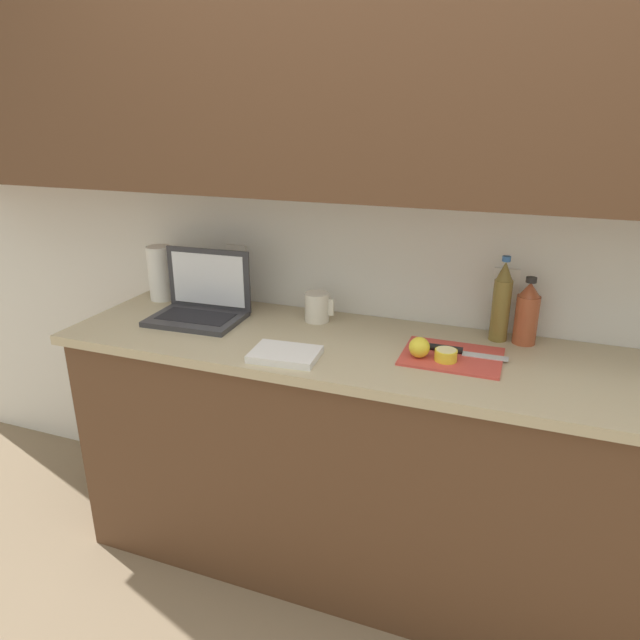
% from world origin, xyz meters
% --- Properties ---
extents(ground_plane, '(12.00, 12.00, 0.00)m').
position_xyz_m(ground_plane, '(0.00, 0.00, 0.00)').
color(ground_plane, '#847056').
rests_on(ground_plane, ground).
extents(wall_back, '(5.20, 0.38, 2.60)m').
position_xyz_m(wall_back, '(-0.00, 0.23, 1.56)').
color(wall_back, white).
rests_on(wall_back, ground_plane).
extents(counter_unit, '(2.50, 0.61, 0.94)m').
position_xyz_m(counter_unit, '(0.02, 0.00, 0.48)').
color(counter_unit, brown).
rests_on(counter_unit, ground_plane).
extents(laptop, '(0.36, 0.26, 0.26)m').
position_xyz_m(laptop, '(-0.84, 0.06, 1.00)').
color(laptop, '#333338').
rests_on(laptop, counter_unit).
extents(cutting_board, '(0.32, 0.25, 0.01)m').
position_xyz_m(cutting_board, '(0.14, 0.01, 0.94)').
color(cutting_board, '#D1473D').
rests_on(cutting_board, counter_unit).
extents(knife, '(0.26, 0.04, 0.02)m').
position_xyz_m(knife, '(0.15, 0.03, 0.95)').
color(knife, silver).
rests_on(knife, cutting_board).
extents(lemon_half_cut, '(0.07, 0.07, 0.04)m').
position_xyz_m(lemon_half_cut, '(0.13, -0.04, 0.96)').
color(lemon_half_cut, yellow).
rests_on(lemon_half_cut, cutting_board).
extents(lemon_whole_beside, '(0.07, 0.07, 0.07)m').
position_xyz_m(lemon_whole_beside, '(0.04, -0.04, 0.98)').
color(lemon_whole_beside, yellow).
rests_on(lemon_whole_beside, cutting_board).
extents(bottle_green_soda, '(0.08, 0.08, 0.24)m').
position_xyz_m(bottle_green_soda, '(0.36, 0.22, 1.04)').
color(bottle_green_soda, '#A34C2D').
rests_on(bottle_green_soda, counter_unit).
extents(bottle_oil_tall, '(0.06, 0.06, 0.30)m').
position_xyz_m(bottle_oil_tall, '(0.27, 0.22, 1.08)').
color(bottle_oil_tall, olive).
rests_on(bottle_oil_tall, counter_unit).
extents(measuring_cup, '(0.12, 0.10, 0.11)m').
position_xyz_m(measuring_cup, '(-0.40, 0.18, 0.99)').
color(measuring_cup, silver).
rests_on(measuring_cup, counter_unit).
extents(paper_towel_roll, '(0.10, 0.10, 0.23)m').
position_xyz_m(paper_towel_roll, '(-1.12, 0.20, 1.05)').
color(paper_towel_roll, white).
rests_on(paper_towel_roll, counter_unit).
extents(dish_towel, '(0.23, 0.18, 0.02)m').
position_xyz_m(dish_towel, '(-0.37, -0.19, 0.95)').
color(dish_towel, white).
rests_on(dish_towel, counter_unit).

